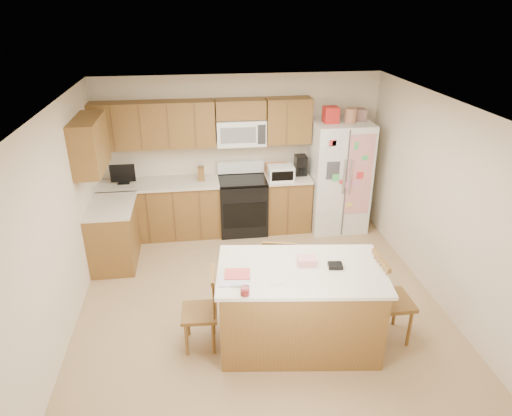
{
  "coord_description": "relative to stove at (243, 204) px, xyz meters",
  "views": [
    {
      "loc": [
        -0.69,
        -4.84,
        3.56
      ],
      "look_at": [
        0.01,
        0.35,
        1.13
      ],
      "focal_mm": 32.0,
      "sensor_mm": 36.0,
      "label": 1
    }
  ],
  "objects": [
    {
      "name": "ground",
      "position": [
        0.0,
        -1.94,
        -0.47
      ],
      "size": [
        4.5,
        4.5,
        0.0
      ],
      "primitive_type": "plane",
      "color": "tan",
      "rests_on": "ground"
    },
    {
      "name": "room_shell",
      "position": [
        0.0,
        -1.94,
        0.97
      ],
      "size": [
        4.6,
        4.6,
        2.52
      ],
      "color": "beige",
      "rests_on": "ground"
    },
    {
      "name": "cabinetry",
      "position": [
        -0.98,
        -0.15,
        0.44
      ],
      "size": [
        3.36,
        1.56,
        2.15
      ],
      "color": "brown",
      "rests_on": "ground"
    },
    {
      "name": "stove",
      "position": [
        0.0,
        0.0,
        0.0
      ],
      "size": [
        0.76,
        0.65,
        1.13
      ],
      "color": "black",
      "rests_on": "ground"
    },
    {
      "name": "refrigerator",
      "position": [
        1.57,
        -0.06,
        0.45
      ],
      "size": [
        0.9,
        0.79,
        2.04
      ],
      "color": "white",
      "rests_on": "ground"
    },
    {
      "name": "island",
      "position": [
        0.32,
        -2.8,
        0.01
      ],
      "size": [
        1.87,
        1.23,
        1.05
      ],
      "color": "brown",
      "rests_on": "ground"
    },
    {
      "name": "windsor_chair_left",
      "position": [
        -0.74,
        -2.71,
        -0.03
      ],
      "size": [
        0.41,
        0.42,
        0.94
      ],
      "color": "brown",
      "rests_on": "ground"
    },
    {
      "name": "windsor_chair_back",
      "position": [
        0.23,
        -2.07,
        -0.02
      ],
      "size": [
        0.49,
        0.47,
        0.95
      ],
      "color": "brown",
      "rests_on": "ground"
    },
    {
      "name": "windsor_chair_right",
      "position": [
        1.33,
        -2.86,
        0.03
      ],
      "size": [
        0.44,
        0.46,
        1.06
      ],
      "color": "brown",
      "rests_on": "ground"
    }
  ]
}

